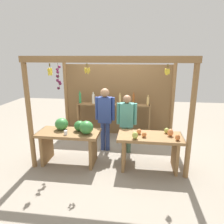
# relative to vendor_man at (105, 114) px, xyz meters

# --- Properties ---
(ground_plane) EXTENTS (12.00, 12.00, 0.00)m
(ground_plane) POSITION_rel_vendor_man_xyz_m (0.19, 0.08, -0.95)
(ground_plane) COLOR gray
(ground_plane) RESTS_ON ground
(market_stall) EXTENTS (3.29, 2.29, 2.32)m
(market_stall) POSITION_rel_vendor_man_xyz_m (0.18, 0.58, 0.42)
(market_stall) COLOR olive
(market_stall) RESTS_ON ground
(fruit_counter_left) EXTENTS (1.33, 0.64, 1.02)m
(fruit_counter_left) POSITION_rel_vendor_man_xyz_m (-0.63, -0.72, -0.29)
(fruit_counter_left) COLOR olive
(fruit_counter_left) RESTS_ON ground
(fruit_counter_right) EXTENTS (1.33, 0.64, 0.89)m
(fruit_counter_right) POSITION_rel_vendor_man_xyz_m (1.07, -0.74, -0.40)
(fruit_counter_right) COLOR olive
(fruit_counter_right) RESTS_ON ground
(bottle_shelf_unit) EXTENTS (2.11, 0.22, 1.35)m
(bottle_shelf_unit) POSITION_rel_vendor_man_xyz_m (0.08, 0.90, -0.15)
(bottle_shelf_unit) COLOR olive
(bottle_shelf_unit) RESTS_ON ground
(vendor_man) EXTENTS (0.48, 0.21, 1.58)m
(vendor_man) POSITION_rel_vendor_man_xyz_m (0.00, 0.00, 0.00)
(vendor_man) COLOR navy
(vendor_man) RESTS_ON ground
(vendor_woman) EXTENTS (0.48, 0.20, 1.45)m
(vendor_woman) POSITION_rel_vendor_man_xyz_m (0.53, -0.06, -0.09)
(vendor_woman) COLOR #3E5B45
(vendor_woman) RESTS_ON ground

